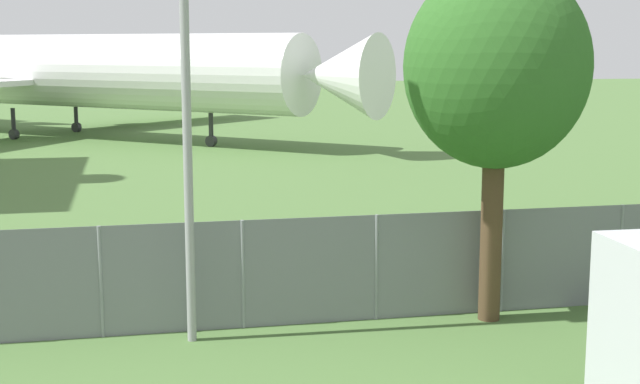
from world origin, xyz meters
TOP-DOWN VIEW (x-y plane):
  - perimeter_fence at (-0.00, 11.15)m, footprint 56.07×0.07m
  - airplane at (-5.92, 48.02)m, footprint 32.88×29.01m
  - tree_near_hangar at (4.66, 10.70)m, footprint 3.42×3.42m
  - light_mast at (-0.99, 10.63)m, footprint 0.44×0.44m

SIDE VIEW (x-z plane):
  - perimeter_fence at x=0.00m, z-range 0.00..2.04m
  - airplane at x=-5.92m, z-range -2.20..9.59m
  - tree_near_hangar at x=4.66m, z-range 1.42..8.11m
  - light_mast at x=-0.99m, z-range 0.90..9.85m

